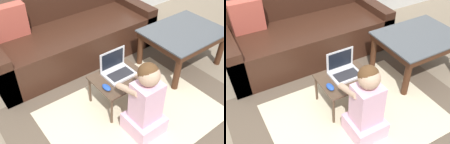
{
  "view_description": "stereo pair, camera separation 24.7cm",
  "coord_description": "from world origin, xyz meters",
  "views": [
    {
      "loc": [
        -1.11,
        -1.38,
        1.92
      ],
      "look_at": [
        0.05,
        0.17,
        0.39
      ],
      "focal_mm": 42.0,
      "sensor_mm": 36.0,
      "label": 1
    },
    {
      "loc": [
        -0.91,
        -1.51,
        1.92
      ],
      "look_at": [
        0.05,
        0.17,
        0.39
      ],
      "focal_mm": 42.0,
      "sensor_mm": 36.0,
      "label": 2
    }
  ],
  "objects": [
    {
      "name": "computer_mouse",
      "position": [
        -0.09,
        0.07,
        0.34
      ],
      "size": [
        0.06,
        0.11,
        0.03
      ],
      "color": "#234CB2",
      "rests_on": "laptop_desk"
    },
    {
      "name": "person_seated",
      "position": [
        0.06,
        -0.29,
        0.34
      ],
      "size": [
        0.31,
        0.41,
        0.74
      ],
      "color": "#E5B2CC",
      "rests_on": "ground_plane"
    },
    {
      "name": "laptop_desk",
      "position": [
        0.11,
        0.12,
        0.29
      ],
      "size": [
        0.51,
        0.41,
        0.33
      ],
      "color": "#4C3828",
      "rests_on": "ground_plane"
    },
    {
      "name": "ground_plane",
      "position": [
        0.0,
        0.0,
        0.0
      ],
      "size": [
        16.0,
        16.0,
        0.0
      ],
      "primitive_type": "plane",
      "color": "#7F705B"
    },
    {
      "name": "couch",
      "position": [
        0.15,
        1.18,
        0.28
      ],
      "size": [
        2.02,
        0.87,
        0.79
      ],
      "color": "#381E14",
      "rests_on": "ground_plane"
    },
    {
      "name": "area_rug",
      "position": [
        0.11,
        -0.08,
        0.0
      ],
      "size": [
        2.23,
        1.67,
        0.01
      ],
      "color": "brown",
      "rests_on": "ground_plane"
    },
    {
      "name": "coffee_table",
      "position": [
        1.1,
        0.22,
        0.39
      ],
      "size": [
        0.87,
        0.69,
        0.46
      ],
      "color": "#4C5156",
      "rests_on": "ground_plane"
    },
    {
      "name": "laptop",
      "position": [
        0.13,
        0.18,
        0.37
      ],
      "size": [
        0.29,
        0.22,
        0.23
      ],
      "color": "silver",
      "rests_on": "laptop_desk"
    }
  ]
}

